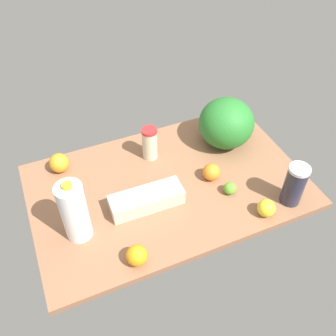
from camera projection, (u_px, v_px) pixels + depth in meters
countertop at (168, 186)px, 167.70cm from camera, size 120.00×76.00×3.00cm
milk_jug at (74, 212)px, 138.30cm from camera, size 10.18×10.18×28.65cm
egg_carton at (147, 200)px, 155.54cm from camera, size 31.13×11.23×7.07cm
tumbler_cup at (150, 143)px, 173.66cm from camera, size 7.28×7.28×16.34cm
watermelon at (226, 123)px, 178.24cm from camera, size 26.42×26.42×23.95cm
shaker_bottle at (294, 185)px, 153.13cm from camera, size 8.76×8.76×19.33cm
orange_near_front at (137, 255)px, 136.09cm from camera, size 8.02×8.02×8.02cm
lime_beside_bowl at (230, 188)px, 161.04cm from camera, size 5.55×5.55×5.55cm
orange_loose at (211, 172)px, 166.42cm from camera, size 7.82×7.82×7.82cm
orange_far_back at (59, 163)px, 169.72cm from camera, size 8.97×8.97×8.97cm
lemon_by_jug at (266, 208)px, 152.10cm from camera, size 7.43×7.43×7.43cm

